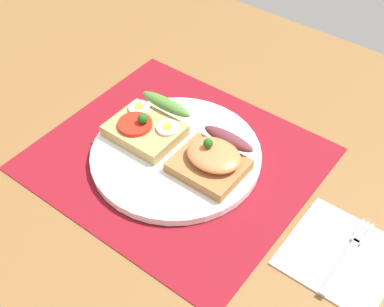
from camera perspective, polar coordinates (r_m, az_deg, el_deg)
name	(u,v)px	position (r cm, az deg, el deg)	size (l,w,h in cm)	color
ground_plane	(176,166)	(77.80, -1.76, -1.43)	(120.00, 90.00, 3.20)	brown
placemat	(176,158)	(76.53, -1.79, -0.53)	(39.21, 34.95, 0.30)	maroon
plate	(176,155)	(75.99, -1.80, -0.14)	(25.44, 25.44, 1.21)	white
sandwich_egg_tomato	(149,124)	(78.16, -4.78, 3.32)	(10.69, 9.96, 4.08)	tan
sandwich_salmon	(214,158)	(72.36, 2.42, -0.48)	(9.89, 9.78, 4.91)	#9B6939
napkin	(341,254)	(68.32, 16.30, -10.77)	(13.30, 13.17, 0.60)	white
fork	(348,254)	(68.09, 17.08, -10.65)	(1.62, 13.34, 0.32)	#B7B7BC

